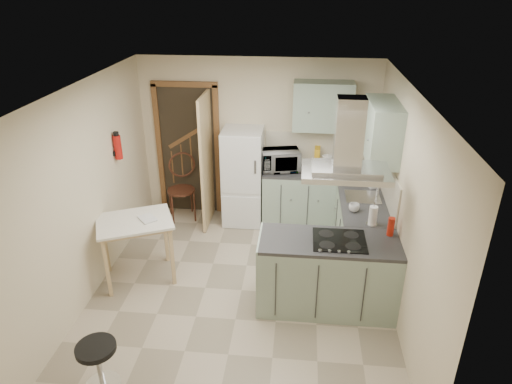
# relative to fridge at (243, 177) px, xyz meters

# --- Properties ---
(floor) EXTENTS (4.20, 4.20, 0.00)m
(floor) POSITION_rel_fridge_xyz_m (0.20, -1.80, -0.75)
(floor) COLOR #B3A38B
(floor) RESTS_ON ground
(ceiling) EXTENTS (4.20, 4.20, 0.00)m
(ceiling) POSITION_rel_fridge_xyz_m (0.20, -1.80, 1.75)
(ceiling) COLOR silver
(ceiling) RESTS_ON back_wall
(back_wall) EXTENTS (3.60, 0.00, 3.60)m
(back_wall) POSITION_rel_fridge_xyz_m (0.20, 0.30, 0.50)
(back_wall) COLOR beige
(back_wall) RESTS_ON floor
(left_wall) EXTENTS (0.00, 4.20, 4.20)m
(left_wall) POSITION_rel_fridge_xyz_m (-1.60, -1.80, 0.50)
(left_wall) COLOR beige
(left_wall) RESTS_ON floor
(right_wall) EXTENTS (0.00, 4.20, 4.20)m
(right_wall) POSITION_rel_fridge_xyz_m (2.00, -1.80, 0.50)
(right_wall) COLOR beige
(right_wall) RESTS_ON floor
(doorway) EXTENTS (1.10, 0.12, 2.10)m
(doorway) POSITION_rel_fridge_xyz_m (-0.90, 0.27, 0.30)
(doorway) COLOR brown
(doorway) RESTS_ON floor
(fridge) EXTENTS (0.60, 0.60, 1.50)m
(fridge) POSITION_rel_fridge_xyz_m (0.00, 0.00, 0.00)
(fridge) COLOR white
(fridge) RESTS_ON floor
(counter_back) EXTENTS (1.08, 0.60, 0.90)m
(counter_back) POSITION_rel_fridge_xyz_m (0.86, 0.00, -0.30)
(counter_back) COLOR #9EB2A0
(counter_back) RESTS_ON floor
(counter_right) EXTENTS (0.60, 1.95, 0.90)m
(counter_right) POSITION_rel_fridge_xyz_m (1.70, -0.68, -0.30)
(counter_right) COLOR #9EB2A0
(counter_right) RESTS_ON floor
(splashback) EXTENTS (1.68, 0.02, 0.50)m
(splashback) POSITION_rel_fridge_xyz_m (1.16, 0.29, 0.40)
(splashback) COLOR beige
(splashback) RESTS_ON counter_back
(wall_cabinet_back) EXTENTS (0.85, 0.35, 0.70)m
(wall_cabinet_back) POSITION_rel_fridge_xyz_m (1.15, 0.12, 1.10)
(wall_cabinet_back) COLOR #9EB2A0
(wall_cabinet_back) RESTS_ON back_wall
(wall_cabinet_right) EXTENTS (0.35, 0.90, 0.70)m
(wall_cabinet_right) POSITION_rel_fridge_xyz_m (1.82, -0.95, 1.10)
(wall_cabinet_right) COLOR #9EB2A0
(wall_cabinet_right) RESTS_ON right_wall
(peninsula) EXTENTS (1.55, 0.65, 0.90)m
(peninsula) POSITION_rel_fridge_xyz_m (1.22, -1.98, -0.30)
(peninsula) COLOR #9EB2A0
(peninsula) RESTS_ON floor
(hob) EXTENTS (0.58, 0.50, 0.01)m
(hob) POSITION_rel_fridge_xyz_m (1.32, -1.98, 0.16)
(hob) COLOR black
(hob) RESTS_ON peninsula
(extractor_hood) EXTENTS (0.90, 0.55, 0.10)m
(extractor_hood) POSITION_rel_fridge_xyz_m (1.32, -1.98, 0.97)
(extractor_hood) COLOR silver
(extractor_hood) RESTS_ON ceiling
(sink) EXTENTS (0.45, 0.40, 0.01)m
(sink) POSITION_rel_fridge_xyz_m (1.70, -0.85, 0.16)
(sink) COLOR silver
(sink) RESTS_ON counter_right
(fire_extinguisher) EXTENTS (0.10, 0.10, 0.32)m
(fire_extinguisher) POSITION_rel_fridge_xyz_m (-1.54, -0.90, 0.75)
(fire_extinguisher) COLOR #B2140F
(fire_extinguisher) RESTS_ON left_wall
(drop_leaf_table) EXTENTS (1.09, 0.98, 0.84)m
(drop_leaf_table) POSITION_rel_fridge_xyz_m (-1.13, -1.65, -0.33)
(drop_leaf_table) COLOR #D1AE81
(drop_leaf_table) RESTS_ON floor
(bentwood_chair) EXTENTS (0.56, 0.56, 0.97)m
(bentwood_chair) POSITION_rel_fridge_xyz_m (-0.98, -0.02, -0.27)
(bentwood_chair) COLOR #462C17
(bentwood_chair) RESTS_ON floor
(stool) EXTENTS (0.41, 0.41, 0.50)m
(stool) POSITION_rel_fridge_xyz_m (-0.93, -3.38, -0.50)
(stool) COLOR black
(stool) RESTS_ON floor
(microwave) EXTENTS (0.63, 0.49, 0.31)m
(microwave) POSITION_rel_fridge_xyz_m (0.56, -0.03, 0.31)
(microwave) COLOR black
(microwave) RESTS_ON counter_back
(kettle) EXTENTS (0.20, 0.20, 0.22)m
(kettle) POSITION_rel_fridge_xyz_m (1.26, 0.10, 0.26)
(kettle) COLOR white
(kettle) RESTS_ON counter_back
(cereal_box) EXTENTS (0.09, 0.20, 0.30)m
(cereal_box) POSITION_rel_fridge_xyz_m (1.11, 0.19, 0.30)
(cereal_box) COLOR gold
(cereal_box) RESTS_ON counter_back
(soap_bottle) EXTENTS (0.11, 0.11, 0.19)m
(soap_bottle) POSITION_rel_fridge_xyz_m (1.86, -0.54, 0.25)
(soap_bottle) COLOR #AAACB6
(soap_bottle) RESTS_ON counter_right
(paper_towel) EXTENTS (0.11, 0.11, 0.25)m
(paper_towel) POSITION_rel_fridge_xyz_m (1.73, -1.57, 0.27)
(paper_towel) COLOR white
(paper_towel) RESTS_ON counter_right
(cup) EXTENTS (0.16, 0.16, 0.10)m
(cup) POSITION_rel_fridge_xyz_m (1.55, -1.26, 0.20)
(cup) COLOR silver
(cup) RESTS_ON counter_right
(red_bottle) EXTENTS (0.10, 0.10, 0.22)m
(red_bottle) POSITION_rel_fridge_xyz_m (1.90, -1.80, 0.26)
(red_bottle) COLOR red
(red_bottle) RESTS_ON peninsula
(book) EXTENTS (0.29, 0.29, 0.11)m
(book) POSITION_rel_fridge_xyz_m (-1.04, -1.67, 0.14)
(book) COLOR #943142
(book) RESTS_ON drop_leaf_table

